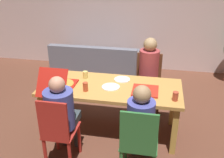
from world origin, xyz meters
TOP-DOWN VIEW (x-y plane):
  - ground_plane at (0.00, 0.00)m, footprint 20.00×20.00m
  - back_wall at (0.00, 2.71)m, footprint 7.80×0.12m
  - dining_table at (0.00, 0.00)m, footprint 2.02×0.87m
  - chair_0 at (-0.48, -0.85)m, footprint 0.38×0.44m
  - person_0 at (-0.48, -0.70)m, footprint 0.36×0.55m
  - chair_1 at (0.50, -0.88)m, footprint 0.43×0.46m
  - person_1 at (0.50, -0.71)m, footprint 0.32×0.54m
  - chair_2 at (0.50, 0.89)m, footprint 0.45×0.41m
  - person_2 at (0.50, 0.75)m, footprint 0.33×0.52m
  - pizza_box_0 at (0.50, -0.07)m, footprint 0.36×0.36m
  - pizza_box_1 at (-0.70, -0.17)m, footprint 0.40×0.63m
  - plate_0 at (0.13, 0.25)m, footprint 0.24×0.24m
  - plate_1 at (0.01, -0.03)m, footprint 0.26×0.26m
  - drinking_glass_0 at (0.90, -0.25)m, footprint 0.07×0.07m
  - drinking_glass_1 at (-0.31, -0.21)m, footprint 0.07×0.07m
  - drinking_glass_2 at (-0.44, 0.21)m, footprint 0.08×0.08m
  - couch at (-0.73, 1.95)m, footprint 1.89×0.78m

SIDE VIEW (x-z plane):
  - ground_plane at x=0.00m, z-range 0.00..0.00m
  - couch at x=-0.73m, z-range -0.11..0.66m
  - chair_0 at x=-0.48m, z-range 0.02..1.02m
  - chair_1 at x=0.50m, z-range 0.04..1.03m
  - chair_2 at x=0.50m, z-range 0.07..1.02m
  - dining_table at x=0.00m, z-range 0.29..1.06m
  - person_1 at x=0.50m, z-range 0.11..1.31m
  - person_0 at x=-0.48m, z-range 0.11..1.32m
  - person_2 at x=0.50m, z-range 0.11..1.40m
  - plate_1 at x=0.01m, z-range 0.77..0.78m
  - plate_0 at x=0.13m, z-range 0.77..0.78m
  - pizza_box_0 at x=0.50m, z-range 0.77..0.79m
  - pizza_box_1 at x=-0.70m, z-range 0.64..1.00m
  - drinking_glass_2 at x=-0.44m, z-range 0.77..0.87m
  - drinking_glass_0 at x=0.90m, z-range 0.77..0.89m
  - drinking_glass_1 at x=-0.31m, z-range 0.77..0.89m
  - back_wall at x=0.00m, z-range 0.00..2.98m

